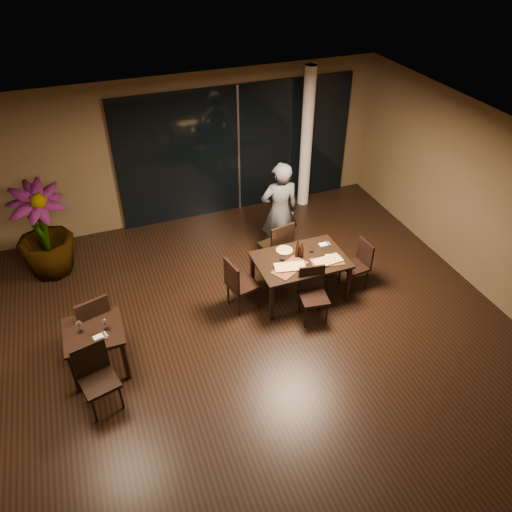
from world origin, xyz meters
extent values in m
plane|color=black|center=(0.00, 0.00, 0.00)|extent=(8.00, 8.00, 0.00)
cube|color=brown|center=(0.00, 4.05, 1.50)|extent=(8.00, 0.10, 3.00)
cube|color=brown|center=(4.05, 0.00, 1.50)|extent=(0.10, 8.00, 3.00)
cube|color=silver|center=(0.00, 0.00, 3.02)|extent=(8.00, 8.00, 0.04)
cube|color=black|center=(1.00, 3.96, 1.35)|extent=(5.00, 0.06, 2.70)
cylinder|color=white|center=(2.40, 3.65, 1.50)|extent=(0.24, 0.24, 3.00)
cube|color=black|center=(1.00, 0.80, 0.73)|extent=(1.50, 1.00, 0.04)
cube|color=black|center=(0.31, 0.36, 0.35)|extent=(0.06, 0.06, 0.71)
cube|color=black|center=(1.69, 0.36, 0.35)|extent=(0.06, 0.06, 0.71)
cube|color=black|center=(0.31, 1.24, 0.35)|extent=(0.06, 0.06, 0.71)
cube|color=black|center=(1.69, 1.24, 0.35)|extent=(0.06, 0.06, 0.71)
cube|color=black|center=(-2.40, 0.30, 0.73)|extent=(0.80, 0.80, 0.04)
cube|color=black|center=(-2.74, -0.04, 0.35)|extent=(0.06, 0.06, 0.71)
cube|color=black|center=(-2.06, -0.04, 0.35)|extent=(0.06, 0.06, 0.71)
cube|color=black|center=(-2.74, 0.64, 0.35)|extent=(0.06, 0.06, 0.71)
cube|color=black|center=(-2.06, 0.64, 0.35)|extent=(0.06, 0.06, 0.71)
cube|color=black|center=(0.90, 1.64, 0.49)|extent=(0.57, 0.57, 0.05)
cylinder|color=black|center=(1.05, 1.87, 0.24)|extent=(0.04, 0.04, 0.49)
cylinder|color=black|center=(0.67, 1.79, 0.24)|extent=(0.04, 0.04, 0.49)
cylinder|color=black|center=(1.13, 1.49, 0.24)|extent=(0.04, 0.04, 0.49)
cylinder|color=black|center=(0.75, 1.41, 0.24)|extent=(0.04, 0.04, 0.49)
cube|color=black|center=(0.94, 1.43, 0.76)|extent=(0.48, 0.14, 0.54)
cube|color=black|center=(0.95, 0.16, 0.44)|extent=(0.49, 0.49, 0.05)
cylinder|color=black|center=(0.75, 0.01, 0.22)|extent=(0.03, 0.03, 0.44)
cylinder|color=black|center=(1.10, -0.04, 0.22)|extent=(0.03, 0.03, 0.44)
cylinder|color=black|center=(0.81, 0.36, 0.22)|extent=(0.03, 0.03, 0.44)
cylinder|color=black|center=(1.15, 0.31, 0.22)|extent=(0.03, 0.03, 0.44)
cube|color=black|center=(0.98, 0.35, 0.68)|extent=(0.43, 0.10, 0.48)
cube|color=black|center=(0.00, 0.85, 0.46)|extent=(0.53, 0.53, 0.05)
cylinder|color=black|center=(0.21, 0.70, 0.23)|extent=(0.04, 0.04, 0.46)
cylinder|color=black|center=(0.14, 1.06, 0.23)|extent=(0.04, 0.04, 0.46)
cylinder|color=black|center=(-0.15, 0.63, 0.23)|extent=(0.04, 0.04, 0.46)
cylinder|color=black|center=(-0.22, 0.99, 0.23)|extent=(0.04, 0.04, 0.46)
cube|color=black|center=(-0.20, 0.81, 0.71)|extent=(0.13, 0.45, 0.51)
cube|color=black|center=(1.99, 0.67, 0.42)|extent=(0.45, 0.45, 0.05)
cylinder|color=black|center=(1.80, 0.82, 0.21)|extent=(0.03, 0.03, 0.42)
cylinder|color=black|center=(1.84, 0.49, 0.21)|extent=(0.03, 0.03, 0.42)
cylinder|color=black|center=(2.14, 0.86, 0.21)|extent=(0.03, 0.03, 0.42)
cylinder|color=black|center=(2.17, 0.53, 0.21)|extent=(0.03, 0.03, 0.42)
cube|color=black|center=(2.17, 0.69, 0.65)|extent=(0.08, 0.41, 0.46)
cube|color=black|center=(-2.41, 0.79, 0.49)|extent=(0.60, 0.60, 0.05)
cylinder|color=black|center=(-2.27, 1.04, 0.25)|extent=(0.04, 0.04, 0.49)
cylinder|color=black|center=(-2.65, 0.93, 0.25)|extent=(0.04, 0.04, 0.49)
cylinder|color=black|center=(-2.16, 0.66, 0.25)|extent=(0.04, 0.04, 0.49)
cylinder|color=black|center=(-2.54, 0.55, 0.25)|extent=(0.04, 0.04, 0.49)
cube|color=black|center=(-2.35, 0.58, 0.77)|extent=(0.48, 0.17, 0.55)
cube|color=black|center=(-2.43, -0.40, 0.47)|extent=(0.55, 0.55, 0.05)
cylinder|color=black|center=(-2.57, -0.63, 0.23)|extent=(0.04, 0.04, 0.47)
cylinder|color=black|center=(-2.21, -0.54, 0.23)|extent=(0.04, 0.04, 0.47)
cylinder|color=black|center=(-2.66, -0.27, 0.23)|extent=(0.04, 0.04, 0.47)
cylinder|color=black|center=(-2.30, -0.18, 0.23)|extent=(0.04, 0.04, 0.47)
cube|color=black|center=(-2.48, -0.20, 0.72)|extent=(0.45, 0.15, 0.52)
imported|color=#2F3235|center=(1.11, 1.99, 0.96)|extent=(0.69, 0.49, 1.93)
imported|color=#20531B|center=(-2.96, 2.97, 0.87)|extent=(1.13, 1.13, 1.74)
cube|color=#482917|center=(0.73, 0.64, 0.76)|extent=(0.70, 0.58, 0.01)
cube|color=#472D16|center=(1.37, 0.57, 0.76)|extent=(0.57, 0.35, 0.01)
cylinder|color=red|center=(0.84, 1.11, 0.76)|extent=(0.28, 0.28, 0.01)
cylinder|color=white|center=(0.70, 0.89, 0.79)|extent=(0.07, 0.07, 0.09)
cylinder|color=white|center=(1.25, 0.92, 0.79)|extent=(0.07, 0.07, 0.08)
cube|color=silver|center=(1.50, 0.69, 0.76)|extent=(0.20, 0.14, 0.01)
cube|color=white|center=(1.56, 1.04, 0.76)|extent=(0.18, 0.11, 0.01)
cube|color=silver|center=(-2.31, 0.13, 0.76)|extent=(0.20, 0.16, 0.01)
camera|label=1|loc=(-2.02, -5.14, 5.66)|focal=35.00mm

